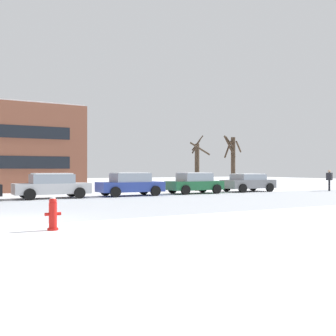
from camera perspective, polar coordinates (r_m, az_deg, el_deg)
ground_plane at (r=13.96m, az=-21.07°, el=-7.07°), size 120.00×120.00×0.00m
fire_hydrant at (r=11.66m, az=-15.87°, el=-6.11°), size 0.44×0.30×0.93m
parked_car_silver at (r=24.25m, az=-16.01°, el=-2.39°), size 4.24×2.04×1.45m
parked_car_blue at (r=25.64m, az=-5.31°, el=-2.25°), size 4.13×2.02×1.49m
parked_car_green at (r=28.00m, az=3.74°, el=-2.10°), size 3.84×2.02×1.46m
parked_car_gray at (r=30.98m, az=11.18°, el=-1.97°), size 3.94×2.16×1.36m
pedestrian_crossing at (r=33.82m, az=21.72°, el=-1.41°), size 0.43×0.45×1.63m
tree_far_right at (r=31.74m, az=4.12°, el=0.42°), size 1.68×1.70×4.37m
tree_far_mid at (r=34.62m, az=9.08°, el=1.10°), size 1.49×1.51×4.54m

